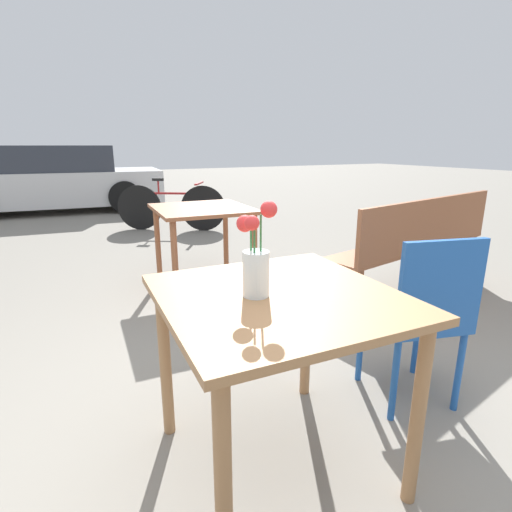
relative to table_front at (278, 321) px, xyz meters
name	(u,v)px	position (x,y,z in m)	size (l,w,h in m)	color
ground_plane	(276,461)	(0.00, 0.00, -0.63)	(40.00, 40.00, 0.00)	gray
table_front	(278,321)	(0.00, 0.00, 0.00)	(0.87, 0.88, 0.73)	#9E7047
flower_vase	(256,265)	(-0.08, 0.02, 0.22)	(0.13, 0.14, 0.34)	silver
cafe_chair	(423,312)	(0.80, 0.02, -0.13)	(0.49, 0.49, 0.86)	#1E519E
bench_near	(418,243)	(1.95, 1.04, -0.16)	(1.85, 0.68, 0.85)	brown
table_back	(203,220)	(0.48, 2.11, -0.01)	(0.85, 0.89, 0.73)	brown
bicycle	(171,207)	(0.94, 4.72, -0.27)	(1.41, 0.90, 0.78)	black
parked_car	(56,180)	(-0.50, 7.58, -0.04)	(4.03, 2.04, 1.24)	silver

